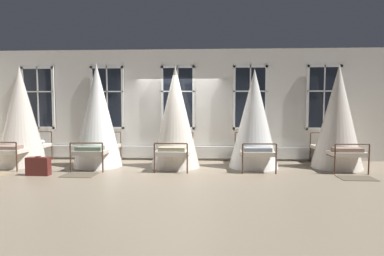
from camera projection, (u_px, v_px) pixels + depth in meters
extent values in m
plane|color=gray|center=(174.00, 167.00, 8.99)|extent=(26.92, 26.92, 0.00)
cube|color=silver|center=(178.00, 105.00, 10.12)|extent=(14.46, 0.10, 3.39)
cube|color=black|center=(38.00, 98.00, 10.22)|extent=(1.03, 0.02, 1.94)
cube|color=silver|center=(39.00, 128.00, 10.29)|extent=(1.03, 0.06, 0.07)
cube|color=silver|center=(37.00, 68.00, 10.16)|extent=(1.03, 0.06, 0.07)
cube|color=silver|center=(23.00, 98.00, 10.25)|extent=(0.07, 0.06, 1.94)
cube|color=silver|center=(53.00, 98.00, 10.20)|extent=(0.07, 0.06, 1.94)
cube|color=silver|center=(38.00, 98.00, 10.22)|extent=(0.04, 0.06, 1.94)
cube|color=silver|center=(38.00, 92.00, 10.21)|extent=(1.03, 0.06, 0.04)
cube|color=black|center=(107.00, 98.00, 10.11)|extent=(1.03, 0.02, 1.94)
cube|color=silver|center=(108.00, 128.00, 10.18)|extent=(1.03, 0.06, 0.07)
cube|color=silver|center=(107.00, 67.00, 10.05)|extent=(1.03, 0.06, 0.07)
cube|color=silver|center=(92.00, 98.00, 10.14)|extent=(0.07, 0.06, 1.94)
cube|color=silver|center=(123.00, 98.00, 10.09)|extent=(0.07, 0.06, 1.94)
cube|color=silver|center=(107.00, 98.00, 10.11)|extent=(0.04, 0.06, 1.94)
cube|color=silver|center=(107.00, 92.00, 10.10)|extent=(1.03, 0.06, 0.04)
cube|color=black|center=(178.00, 98.00, 10.00)|extent=(1.03, 0.02, 1.94)
cube|color=silver|center=(178.00, 128.00, 10.07)|extent=(1.03, 0.06, 0.07)
cube|color=silver|center=(178.00, 67.00, 9.93)|extent=(1.03, 0.06, 0.07)
cube|color=silver|center=(162.00, 98.00, 10.02)|extent=(0.07, 0.06, 1.94)
cube|color=silver|center=(194.00, 98.00, 9.97)|extent=(0.07, 0.06, 1.94)
cube|color=silver|center=(178.00, 98.00, 10.00)|extent=(0.04, 0.06, 1.94)
cube|color=silver|center=(178.00, 91.00, 9.99)|extent=(1.03, 0.06, 0.04)
cube|color=black|center=(250.00, 98.00, 9.89)|extent=(1.03, 0.02, 1.94)
cube|color=silver|center=(250.00, 129.00, 9.95)|extent=(1.03, 0.06, 0.07)
cube|color=silver|center=(250.00, 66.00, 9.82)|extent=(1.03, 0.06, 0.07)
cube|color=silver|center=(234.00, 98.00, 9.91)|extent=(0.07, 0.06, 1.94)
cube|color=silver|center=(266.00, 98.00, 9.86)|extent=(0.07, 0.06, 1.94)
cube|color=silver|center=(250.00, 98.00, 9.89)|extent=(0.04, 0.06, 1.94)
cube|color=silver|center=(250.00, 91.00, 9.87)|extent=(1.03, 0.06, 0.04)
cube|color=black|center=(324.00, 98.00, 9.78)|extent=(1.03, 0.02, 1.94)
cube|color=silver|center=(323.00, 129.00, 9.84)|extent=(1.03, 0.06, 0.07)
cube|color=silver|center=(325.00, 66.00, 9.71)|extent=(1.03, 0.06, 0.07)
cube|color=silver|center=(308.00, 98.00, 9.80)|extent=(0.07, 0.06, 1.94)
cube|color=silver|center=(340.00, 98.00, 9.75)|extent=(0.07, 0.06, 1.94)
cube|color=silver|center=(324.00, 98.00, 9.78)|extent=(0.04, 0.06, 1.94)
cube|color=silver|center=(324.00, 91.00, 9.76)|extent=(1.03, 0.06, 0.04)
cube|color=silver|center=(178.00, 152.00, 10.10)|extent=(9.36, 0.10, 0.36)
cylinder|color=#4C3323|center=(26.00, 145.00, 10.22)|extent=(0.04, 0.04, 0.88)
cylinder|color=#4C3323|center=(52.00, 146.00, 10.16)|extent=(0.04, 0.04, 0.88)
cylinder|color=#4C3323|center=(17.00, 157.00, 8.38)|extent=(0.04, 0.04, 0.75)
cylinder|color=#4C3323|center=(8.00, 150.00, 9.33)|extent=(0.08, 1.80, 0.03)
cylinder|color=#4C3323|center=(36.00, 150.00, 9.27)|extent=(0.08, 1.80, 0.03)
cylinder|color=#4C3323|center=(39.00, 132.00, 10.16)|extent=(0.82, 0.05, 0.03)
cylinder|color=#4C3323|center=(1.00, 142.00, 8.38)|extent=(0.82, 0.05, 0.03)
cube|color=silver|center=(22.00, 148.00, 9.29)|extent=(0.89, 1.84, 0.11)
ellipsoid|color=silver|center=(35.00, 141.00, 9.94)|extent=(0.64, 0.42, 0.14)
cube|color=gray|center=(7.00, 148.00, 8.65)|extent=(0.69, 0.38, 0.10)
cone|color=silver|center=(21.00, 116.00, 9.23)|extent=(1.34, 1.34, 2.81)
cylinder|color=#4C3323|center=(94.00, 146.00, 10.07)|extent=(0.04, 0.04, 0.88)
cylinder|color=#4C3323|center=(121.00, 146.00, 10.03)|extent=(0.04, 0.04, 0.88)
cylinder|color=#4C3323|center=(70.00, 158.00, 8.28)|extent=(0.04, 0.04, 0.75)
cylinder|color=#4C3323|center=(103.00, 158.00, 8.25)|extent=(0.04, 0.04, 0.75)
cylinder|color=#4C3323|center=(84.00, 151.00, 9.17)|extent=(0.05, 1.80, 0.03)
cylinder|color=#4C3323|center=(113.00, 151.00, 9.14)|extent=(0.05, 1.80, 0.03)
cylinder|color=#4C3323|center=(107.00, 132.00, 10.02)|extent=(0.82, 0.04, 0.03)
cylinder|color=#4C3323|center=(86.00, 143.00, 8.24)|extent=(0.82, 0.04, 0.03)
cube|color=#B7B2A3|center=(98.00, 149.00, 9.15)|extent=(0.87, 1.83, 0.11)
ellipsoid|color=silver|center=(105.00, 142.00, 9.80)|extent=(0.64, 0.41, 0.14)
cube|color=slate|center=(90.00, 148.00, 8.51)|extent=(0.68, 0.37, 0.10)
cone|color=white|center=(97.00, 115.00, 9.09)|extent=(1.34, 1.34, 2.84)
cylinder|color=#4C3323|center=(166.00, 147.00, 9.97)|extent=(0.04, 0.04, 0.88)
cylinder|color=#4C3323|center=(193.00, 147.00, 9.90)|extent=(0.04, 0.04, 0.88)
cylinder|color=#4C3323|center=(154.00, 158.00, 8.19)|extent=(0.04, 0.04, 0.75)
cylinder|color=#4C3323|center=(187.00, 159.00, 8.12)|extent=(0.04, 0.04, 0.75)
cylinder|color=#4C3323|center=(161.00, 151.00, 9.08)|extent=(0.08, 1.80, 0.03)
cylinder|color=#4C3323|center=(190.00, 152.00, 9.01)|extent=(0.08, 1.80, 0.03)
cylinder|color=#4C3323|center=(179.00, 132.00, 9.90)|extent=(0.82, 0.06, 0.03)
cylinder|color=#4C3323|center=(171.00, 144.00, 8.13)|extent=(0.82, 0.06, 0.03)
cube|color=silver|center=(175.00, 150.00, 9.04)|extent=(0.90, 1.84, 0.11)
ellipsoid|color=silver|center=(178.00, 142.00, 9.69)|extent=(0.64, 0.42, 0.14)
cube|color=tan|center=(172.00, 149.00, 8.40)|extent=(0.69, 0.38, 0.10)
cone|color=silver|center=(175.00, 116.00, 8.98)|extent=(1.34, 1.34, 2.77)
cylinder|color=#4C3323|center=(235.00, 147.00, 9.87)|extent=(0.04, 0.04, 0.88)
cylinder|color=#4C3323|center=(263.00, 147.00, 9.85)|extent=(0.04, 0.04, 0.88)
cylinder|color=#4C3323|center=(243.00, 159.00, 8.08)|extent=(0.04, 0.04, 0.75)
cylinder|color=#4C3323|center=(276.00, 159.00, 8.06)|extent=(0.04, 0.04, 0.75)
cylinder|color=#4C3323|center=(238.00, 152.00, 8.98)|extent=(0.07, 1.80, 0.03)
cylinder|color=#4C3323|center=(269.00, 152.00, 8.95)|extent=(0.07, 1.80, 0.03)
cylinder|color=#4C3323|center=(249.00, 133.00, 9.83)|extent=(0.82, 0.05, 0.03)
cylinder|color=#4C3323|center=(260.00, 144.00, 8.05)|extent=(0.82, 0.05, 0.03)
cube|color=beige|center=(254.00, 150.00, 8.96)|extent=(0.88, 1.84, 0.11)
ellipsoid|color=beige|center=(250.00, 143.00, 9.61)|extent=(0.64, 0.41, 0.14)
cube|color=#8C939E|center=(258.00, 149.00, 8.32)|extent=(0.69, 0.37, 0.10)
cone|color=white|center=(254.00, 118.00, 8.90)|extent=(1.34, 1.34, 2.68)
cylinder|color=#4C3323|center=(310.00, 147.00, 9.80)|extent=(0.04, 0.04, 0.88)
cylinder|color=#4C3323|center=(338.00, 147.00, 9.78)|extent=(0.04, 0.04, 0.88)
cylinder|color=#4C3323|center=(335.00, 159.00, 8.01)|extent=(0.04, 0.04, 0.75)
cylinder|color=#4C3323|center=(369.00, 159.00, 7.99)|extent=(0.04, 0.04, 0.75)
cylinder|color=#4C3323|center=(321.00, 152.00, 8.91)|extent=(0.08, 1.80, 0.03)
cylinder|color=#4C3323|center=(352.00, 152.00, 8.89)|extent=(0.08, 1.80, 0.03)
cylinder|color=#4C3323|center=(325.00, 133.00, 9.76)|extent=(0.82, 0.05, 0.03)
cylinder|color=#4C3323|center=(352.00, 144.00, 7.98)|extent=(0.82, 0.05, 0.03)
cube|color=beige|center=(337.00, 150.00, 8.89)|extent=(0.89, 1.84, 0.11)
ellipsoid|color=beige|center=(327.00, 143.00, 9.54)|extent=(0.64, 0.42, 0.14)
cube|color=gray|center=(347.00, 150.00, 8.25)|extent=(0.69, 0.38, 0.10)
cone|color=silver|center=(338.00, 116.00, 8.83)|extent=(1.34, 1.34, 2.78)
cube|color=brown|center=(79.00, 175.00, 7.94)|extent=(0.82, 0.59, 0.01)
cube|color=brown|center=(357.00, 178.00, 7.60)|extent=(0.81, 0.58, 0.01)
cube|color=#5B231E|center=(38.00, 166.00, 7.92)|extent=(0.56, 0.21, 0.44)
cube|color=tan|center=(41.00, 166.00, 8.03)|extent=(0.50, 0.02, 0.03)
torus|color=#5B231E|center=(38.00, 157.00, 7.90)|extent=(0.15, 0.15, 0.02)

